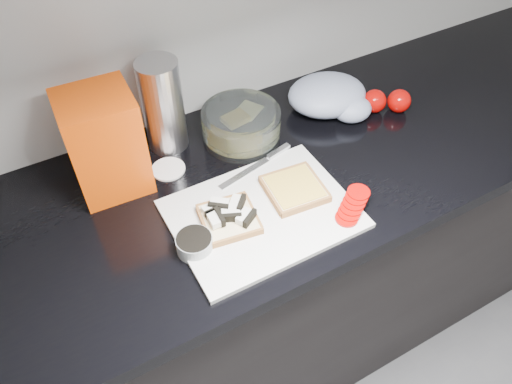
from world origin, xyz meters
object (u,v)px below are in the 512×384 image
Objects in this scene: cutting_board at (262,214)px; glass_bowl at (241,125)px; bread_bag at (105,143)px; steel_canister at (163,106)px.

glass_bowl is at bearing 72.04° from cutting_board.
bread_bag reaches higher than cutting_board.
bread_bag reaches higher than steel_canister.
cutting_board is 0.28m from glass_bowl.
glass_bowl is at bearing 2.72° from bread_bag.
bread_bag is at bearing -157.11° from steel_canister.
cutting_board is at bearing -74.79° from steel_canister.
glass_bowl is (0.08, 0.26, 0.04)m from cutting_board.
steel_canister reaches higher than cutting_board.
glass_bowl is 0.82× the size of bread_bag.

